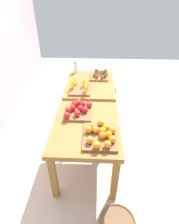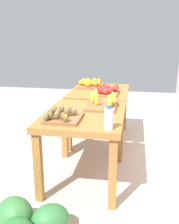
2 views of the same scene
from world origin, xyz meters
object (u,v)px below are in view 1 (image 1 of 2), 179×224
object	(u,v)px
banana_crate	(80,87)
water_bottle	(76,68)
display_table_right	(90,89)
kiwi_bin	(100,75)
display_table_left	(86,131)
orange_bin	(101,135)
apple_bin	(78,110)
watermelon_pile	(104,89)

from	to	relation	value
banana_crate	water_bottle	bearing A→B (deg)	11.85
display_table_right	kiwi_bin	size ratio (longest dim) A/B	2.87
kiwi_bin	water_bottle	distance (m)	0.49
display_table_left	orange_bin	world-z (taller)	orange_bin
display_table_left	display_table_right	xyz separation A→B (m)	(1.12, 0.00, 0.00)
display_table_left	orange_bin	distance (m)	0.32
display_table_right	water_bottle	world-z (taller)	water_bottle
display_table_left	banana_crate	distance (m)	0.90
orange_bin	apple_bin	bearing A→B (deg)	31.62
display_table_left	kiwi_bin	size ratio (longest dim) A/B	2.87
banana_crate	kiwi_bin	size ratio (longest dim) A/B	1.22
kiwi_bin	water_bottle	xyz separation A→B (m)	(0.18, 0.45, 0.06)
banana_crate	watermelon_pile	distance (m)	1.42
display_table_right	kiwi_bin	xyz separation A→B (m)	(0.25, -0.16, 0.14)
display_table_right	watermelon_pile	world-z (taller)	display_table_right
apple_bin	water_bottle	xyz separation A→B (m)	(1.30, 0.17, 0.05)
banana_crate	water_bottle	xyz separation A→B (m)	(0.68, 0.14, 0.05)
apple_bin	kiwi_bin	bearing A→B (deg)	-13.93
kiwi_bin	display_table_right	bearing A→B (deg)	147.02
apple_bin	orange_bin	bearing A→B (deg)	-148.38
display_table_left	watermelon_pile	xyz separation A→B (m)	(2.06, -0.27, -0.50)
kiwi_bin	watermelon_pile	distance (m)	0.96
banana_crate	watermelon_pile	size ratio (longest dim) A/B	0.63
display_table_right	kiwi_bin	distance (m)	0.33
banana_crate	display_table_left	bearing A→B (deg)	-170.28
banana_crate	watermelon_pile	world-z (taller)	banana_crate
banana_crate	display_table_right	bearing A→B (deg)	-31.03
apple_bin	banana_crate	size ratio (longest dim) A/B	0.93
display_table_right	banana_crate	distance (m)	0.33
watermelon_pile	water_bottle	bearing A→B (deg)	132.70
apple_bin	watermelon_pile	world-z (taller)	apple_bin
display_table_left	watermelon_pile	bearing A→B (deg)	-7.40
display_table_right	watermelon_pile	distance (m)	1.10
display_table_right	orange_bin	distance (m)	1.36
display_table_left	watermelon_pile	distance (m)	2.14
kiwi_bin	watermelon_pile	xyz separation A→B (m)	(0.70, -0.11, -0.64)
display_table_right	banana_crate	bearing A→B (deg)	148.97
orange_bin	kiwi_bin	size ratio (longest dim) A/B	1.27
orange_bin	kiwi_bin	distance (m)	1.59
display_table_left	water_bottle	bearing A→B (deg)	10.65
display_table_right	banana_crate	size ratio (longest dim) A/B	2.36
orange_bin	apple_bin	distance (m)	0.55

